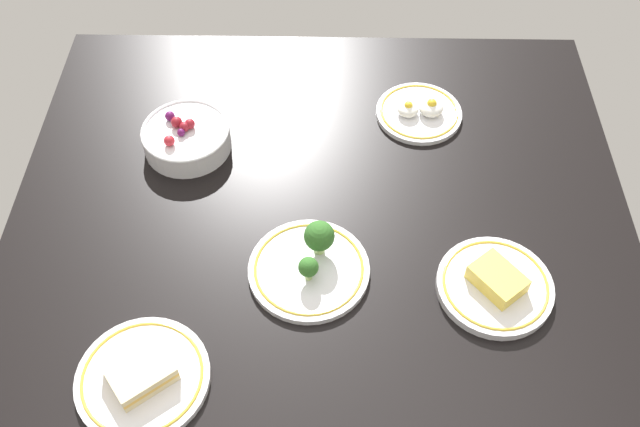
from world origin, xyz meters
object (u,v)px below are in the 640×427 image
(plate_cheese, at_px, (495,285))
(plate_broccoli, at_px, (310,264))
(plate_eggs, at_px, (420,112))
(bowl_berries, at_px, (186,137))
(plate_sandwich, at_px, (142,376))

(plate_cheese, xyz_separation_m, plate_broccoli, (0.30, -0.03, 0.00))
(plate_broccoli, bearing_deg, plate_eggs, -119.23)
(plate_eggs, distance_m, plate_broccoli, 0.43)
(plate_cheese, relative_size, plate_eggs, 1.12)
(plate_cheese, bearing_deg, plate_eggs, -76.90)
(plate_eggs, bearing_deg, bowl_berries, 11.77)
(plate_eggs, xyz_separation_m, plate_broccoli, (0.21, 0.37, 0.01))
(plate_cheese, relative_size, plate_broccoli, 0.94)
(plate_cheese, relative_size, plate_sandwich, 0.94)
(plate_sandwich, bearing_deg, plate_broccoli, -140.36)
(bowl_berries, distance_m, plate_sandwich, 0.48)
(bowl_berries, height_order, plate_sandwich, bowl_berries)
(bowl_berries, distance_m, plate_cheese, 0.63)
(plate_broccoli, xyz_separation_m, plate_sandwich, (0.25, 0.20, -0.00))
(bowl_berries, bearing_deg, plate_broccoli, 131.08)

